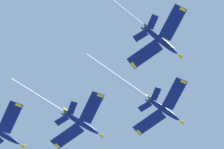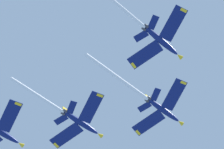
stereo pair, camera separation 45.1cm
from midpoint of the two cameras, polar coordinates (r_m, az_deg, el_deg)
The scene contains 3 objects.
jet_lead at distance 122.91m, azimuth 4.86°, elevation -3.16°, with size 34.23×20.04×8.29m.
jet_left_wing at distance 122.46m, azimuth -4.74°, elevation -5.48°, with size 29.50×20.02×7.90m.
jet_right_wing at distance 114.51m, azimuth 4.65°, elevation 5.60°, with size 33.80×19.98×8.11m.
Camera 1 is at (38.74, 5.90, 1.65)m, focal length 72.86 mm.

